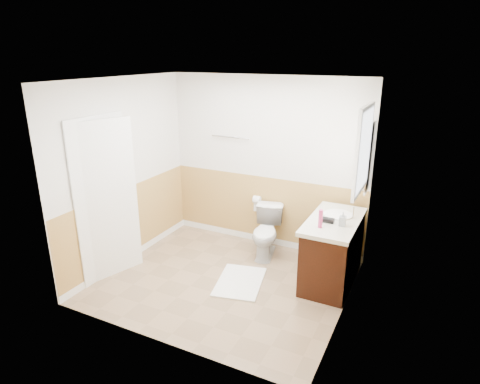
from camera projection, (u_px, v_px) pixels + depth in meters
The scene contains 32 objects.
floor at pixel (224, 281), 5.24m from camera, with size 3.00×3.00×0.00m, color #8C7051.
ceiling at pixel (222, 80), 4.43m from camera, with size 3.00×3.00×0.00m, color white.
wall_back at pixel (266, 164), 5.94m from camera, with size 3.00×3.00×0.00m, color silver.
wall_front at pixel (155, 229), 3.73m from camera, with size 3.00×3.00×0.00m, color silver.
wall_left at pixel (125, 173), 5.46m from camera, with size 3.00×3.00×0.00m, color silver.
wall_right at pixel (351, 209), 4.21m from camera, with size 3.00×3.00×0.00m, color silver.
wainscot_back at pixel (264, 212), 6.17m from camera, with size 3.00×3.00×0.00m, color tan.
wainscot_front at pixel (161, 299), 3.98m from camera, with size 3.00×3.00×0.00m, color tan.
wainscot_left at pixel (130, 225), 5.70m from camera, with size 2.60×2.60×0.00m, color tan.
wainscot_right at pixel (344, 273), 4.45m from camera, with size 2.60×2.60×0.00m, color tan.
toilet at pixel (266, 232), 5.82m from camera, with size 0.39×0.69×0.70m, color silver.
bath_mat at pixel (240, 282), 5.21m from camera, with size 0.55×0.80×0.02m, color white.
vanity_cabinet at pixel (332, 253), 5.12m from camera, with size 0.55×1.10×0.80m, color black.
vanity_knob_left at pixel (307, 240), 5.12m from camera, with size 0.03×0.03×0.03m, color silver.
vanity_knob_right at pixel (312, 234), 5.29m from camera, with size 0.03×0.03×0.03m, color silver.
countertop at pixel (334, 221), 4.99m from camera, with size 0.60×1.15×0.05m, color silver.
sink_basin at pixel (338, 215), 5.10m from camera, with size 0.36×0.36×0.02m, color white.
faucet at pixel (353, 213), 5.01m from camera, with size 0.02×0.02×0.14m, color silver.
lotion_bottle at pixel (320, 219), 4.72m from camera, with size 0.05×0.05×0.22m, color #C2326B.
soap_dispenser at pixel (343, 219), 4.78m from camera, with size 0.08×0.08×0.17m, color #8F9AA1.
hair_dryer_body at pixel (328, 220), 4.87m from camera, with size 0.07×0.07×0.14m, color black.
hair_dryer_handle at pixel (327, 220), 4.96m from camera, with size 0.03×0.03×0.07m, color black.
mirror_panel at pixel (370, 157), 5.05m from camera, with size 0.02×0.35×0.90m, color silver.
window_frame at pixel (363, 150), 4.55m from camera, with size 0.04×0.80×1.00m, color white.
window_glass at pixel (365, 150), 4.55m from camera, with size 0.01×0.70×0.90m, color white.
door at pixel (108, 201), 5.11m from camera, with size 0.05×0.80×2.04m, color white.
door_frame at pixel (103, 199), 5.14m from camera, with size 0.02×0.92×2.10m, color white.
door_knob at pixel (130, 199), 5.39m from camera, with size 0.06×0.06×0.06m, color silver.
towel_bar at pixel (230, 137), 6.01m from camera, with size 0.02×0.02×0.62m, color silver.
tp_holder_bar at pixel (257, 200), 6.09m from camera, with size 0.02×0.02×0.14m, color silver.
tp_roll at pixel (257, 200), 6.09m from camera, with size 0.11×0.11×0.10m, color white.
tp_sheet at pixel (257, 206), 6.13m from camera, with size 0.10×0.01×0.16m, color white.
Camera 1 is at (2.21, -4.02, 2.78)m, focal length 30.57 mm.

